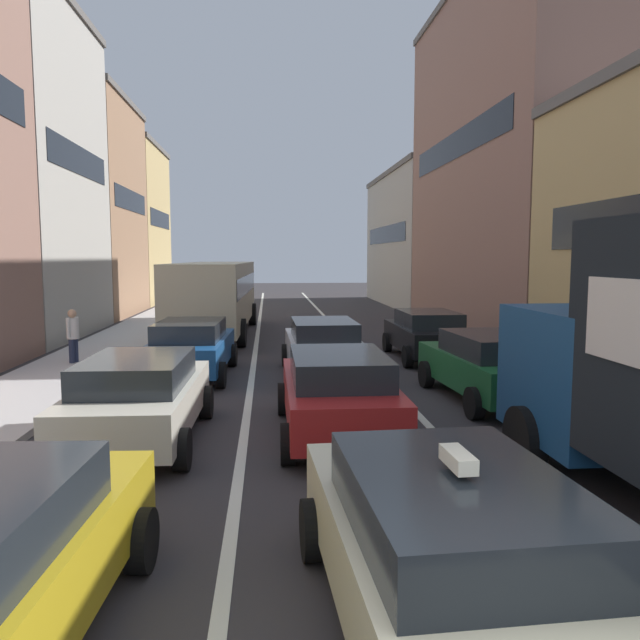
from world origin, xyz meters
The scene contains 13 objects.
sidewalk_left centered at (-6.70, 20.00, 0.07)m, with size 2.60×64.00×0.14m, color #B6B6B6.
lane_stripe_left centered at (-1.70, 20.00, 0.01)m, with size 0.16×60.00×0.01m, color silver.
lane_stripe_right centered at (1.70, 20.00, 0.01)m, with size 0.16×60.00×0.01m, color silver.
building_row_right centered at (9.90, 22.61, 5.47)m, with size 7.20×43.90×14.20m.
taxi_centre_lane_front centered at (0.17, 1.89, 0.80)m, with size 2.23×4.38×1.66m.
sedan_centre_lane_second centered at (-0.06, 7.68, 0.80)m, with size 2.07×4.31×1.49m.
wagon_left_lane_second centered at (-3.43, 7.57, 0.80)m, with size 2.13×4.34×1.49m.
hatchback_centre_lane_third centered at (0.18, 13.11, 0.80)m, with size 2.12×4.33×1.49m.
sedan_left_lane_third centered at (-3.27, 13.22, 0.80)m, with size 2.21×4.37×1.49m.
sedan_right_lane_behind_truck centered at (3.53, 10.00, 0.80)m, with size 2.27×4.40×1.49m.
wagon_right_lane_far centered at (3.58, 15.44, 0.80)m, with size 2.07×4.31×1.49m.
bus_mid_queue_primary centered at (-3.35, 21.60, 1.76)m, with size 3.04×10.57×2.90m.
pedestrian_near_kerb centered at (-6.79, 14.93, 0.95)m, with size 0.34×0.53×1.66m.
Camera 1 is at (-1.25, -2.63, 3.14)m, focal length 33.99 mm.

